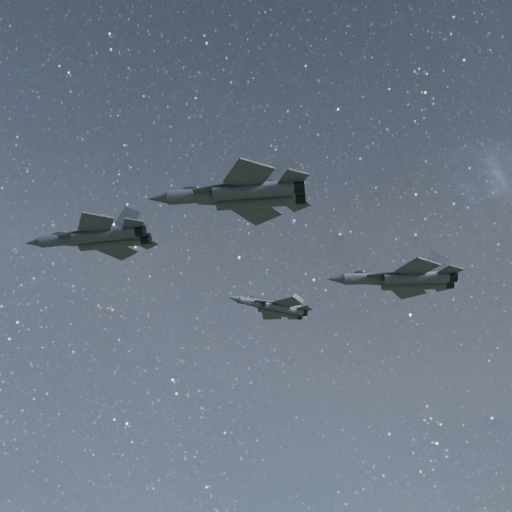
{
  "coord_description": "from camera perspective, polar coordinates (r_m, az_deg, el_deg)",
  "views": [
    {
      "loc": [
        -6.68,
        -72.12,
        117.83
      ],
      "look_at": [
        -1.82,
        2.35,
        158.12
      ],
      "focal_mm": 42.0,
      "sensor_mm": 36.0,
      "label": 1
    }
  ],
  "objects": [
    {
      "name": "jet_slot",
      "position": [
        92.07,
        13.89,
        -2.16
      ],
      "size": [
        19.9,
        13.91,
        5.01
      ],
      "rotation": [
        0.0,
        0.0,
        -0.11
      ],
      "color": "#2F323A"
    },
    {
      "name": "jet_right",
      "position": [
        69.8,
        -1.36,
        5.89
      ],
      "size": [
        19.63,
        13.52,
        4.93
      ],
      "rotation": [
        0.0,
        0.0,
        -0.19
      ],
      "color": "#2F323A"
    },
    {
      "name": "jet_lead",
      "position": [
        77.09,
        -14.81,
        1.7
      ],
      "size": [
        17.28,
        11.75,
        4.34
      ],
      "rotation": [
        0.0,
        0.0,
        -0.25
      ],
      "color": "#2F323A"
    },
    {
      "name": "jet_left",
      "position": [
        104.86,
        1.78,
        -4.93
      ],
      "size": [
        15.39,
        10.14,
        3.94
      ],
      "rotation": [
        0.0,
        0.0,
        0.4
      ],
      "color": "#2F323A"
    }
  ]
}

